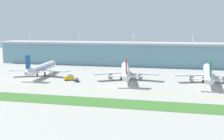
{
  "coord_description": "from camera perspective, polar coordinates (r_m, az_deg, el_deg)",
  "views": [
    {
      "loc": [
        45.06,
        -174.64,
        37.65
      ],
      "look_at": [
        -3.28,
        28.16,
        7.0
      ],
      "focal_mm": 46.27,
      "sensor_mm": 36.0,
      "label": 1
    }
  ],
  "objects": [
    {
      "name": "taxiway_stripe_mid_west",
      "position": [
        186.45,
        -13.04,
        -3.5
      ],
      "size": [
        28.0,
        0.7,
        0.04
      ],
      "primitive_type": "cube",
      "color": "yellow",
      "rests_on": "ground"
    },
    {
      "name": "fuel_truck",
      "position": [
        210.01,
        -8.48,
        -1.43
      ],
      "size": [
        7.39,
        6.27,
        4.95
      ],
      "color": "gold",
      "rests_on": "ground"
    },
    {
      "name": "taxiway_stripe_east",
      "position": [
        168.61,
        19.92,
        -5.04
      ],
      "size": [
        28.0,
        0.7,
        0.04
      ],
      "primitive_type": "cube",
      "color": "yellow",
      "rests_on": "ground"
    },
    {
      "name": "taxiway_stripe_centre",
      "position": [
        174.19,
        -2.94,
        -4.12
      ],
      "size": [
        28.0,
        0.7,
        0.04
      ],
      "primitive_type": "cube",
      "color": "yellow",
      "rests_on": "ground"
    },
    {
      "name": "ground_plane",
      "position": [
        184.25,
        -1.04,
        -3.43
      ],
      "size": [
        600.0,
        600.0,
        0.0
      ],
      "primitive_type": "plane",
      "color": "#A8A59E"
    },
    {
      "name": "airliner_far",
      "position": [
        210.43,
        18.47,
        -0.59
      ],
      "size": [
        48.73,
        72.26,
        18.9
      ],
      "color": "silver",
      "rests_on": "ground"
    },
    {
      "name": "safety_cone_nose_front",
      "position": [
        187.77,
        5.5,
        -3.13
      ],
      "size": [
        0.56,
        0.56,
        0.7
      ],
      "primitive_type": "cone",
      "color": "orange",
      "rests_on": "ground"
    },
    {
      "name": "baggage_cart",
      "position": [
        206.78,
        -7.12,
        -1.84
      ],
      "size": [
        3.84,
        2.49,
        2.48
      ],
      "color": "silver",
      "rests_on": "ground"
    },
    {
      "name": "airliner_middle",
      "position": [
        210.39,
        2.68,
        -0.17
      ],
      "size": [
        47.82,
        66.76,
        18.9
      ],
      "color": "white",
      "rests_on": "ground"
    },
    {
      "name": "safety_cone_left_wingtip",
      "position": [
        191.57,
        -1.79,
        -2.87
      ],
      "size": [
        0.56,
        0.56,
        0.7
      ],
      "primitive_type": "cone",
      "color": "orange",
      "rests_on": "ground"
    },
    {
      "name": "safety_cone_right_wingtip",
      "position": [
        192.33,
        6.3,
        -2.87
      ],
      "size": [
        0.56,
        0.56,
        0.7
      ],
      "primitive_type": "cone",
      "color": "orange",
      "rests_on": "ground"
    },
    {
      "name": "airliner_near",
      "position": [
        232.14,
        -13.76,
        0.4
      ],
      "size": [
        48.56,
        58.74,
        18.9
      ],
      "color": "white",
      "rests_on": "ground"
    },
    {
      "name": "grass_verge",
      "position": [
        149.47,
        -4.62,
        -6.23
      ],
      "size": [
        300.0,
        18.0,
        0.1
      ],
      "primitive_type": "cube",
      "color": "#3D702D",
      "rests_on": "ground"
    },
    {
      "name": "taxiway_stripe_mid_east",
      "position": [
        168.01,
        8.29,
        -4.67
      ],
      "size": [
        28.0,
        0.7,
        0.04
      ],
      "primitive_type": "cube",
      "color": "yellow",
      "rests_on": "ground"
    },
    {
      "name": "pushback_tug",
      "position": [
        203.84,
        -6.96,
        -2.03
      ],
      "size": [
        4.06,
        5.0,
        1.85
      ],
      "color": "#333842",
      "rests_on": "ground"
    },
    {
      "name": "terminal_building",
      "position": [
        290.67,
        4.44,
        3.23
      ],
      "size": [
        288.0,
        34.0,
        32.12
      ],
      "color": "#6693A8",
      "rests_on": "ground"
    }
  ]
}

